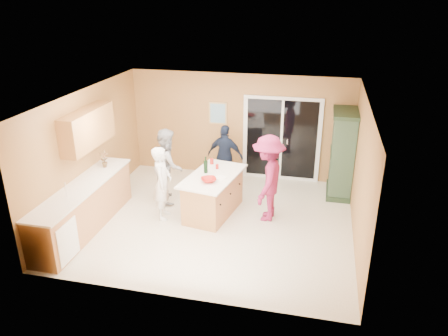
% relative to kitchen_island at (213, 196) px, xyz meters
% --- Properties ---
extents(floor, '(5.50, 5.50, 0.00)m').
position_rel_kitchen_island_xyz_m(floor, '(0.13, -0.30, -0.41)').
color(floor, '#EFE7CE').
rests_on(floor, ground).
extents(ceiling, '(5.50, 5.00, 0.10)m').
position_rel_kitchen_island_xyz_m(ceiling, '(0.13, -0.30, 2.19)').
color(ceiling, white).
rests_on(ceiling, wall_back).
extents(wall_back, '(5.50, 0.10, 2.60)m').
position_rel_kitchen_island_xyz_m(wall_back, '(0.13, 2.20, 0.89)').
color(wall_back, tan).
rests_on(wall_back, ground).
extents(wall_front, '(5.50, 0.10, 2.60)m').
position_rel_kitchen_island_xyz_m(wall_front, '(0.13, -2.80, 0.89)').
color(wall_front, tan).
rests_on(wall_front, ground).
extents(wall_left, '(0.10, 5.00, 2.60)m').
position_rel_kitchen_island_xyz_m(wall_left, '(-2.62, -0.30, 0.89)').
color(wall_left, tan).
rests_on(wall_left, ground).
extents(wall_right, '(0.10, 5.00, 2.60)m').
position_rel_kitchen_island_xyz_m(wall_right, '(2.88, -0.30, 0.89)').
color(wall_right, tan).
rests_on(wall_right, ground).
extents(left_cabinet_run, '(0.65, 3.05, 1.24)m').
position_rel_kitchen_island_xyz_m(left_cabinet_run, '(-2.32, -1.35, 0.05)').
color(left_cabinet_run, '#BD7B49').
rests_on(left_cabinet_run, floor).
extents(upper_cabinets, '(0.35, 1.60, 0.75)m').
position_rel_kitchen_island_xyz_m(upper_cabinets, '(-2.44, -0.50, 1.46)').
color(upper_cabinets, '#BD7B49').
rests_on(upper_cabinets, wall_left).
extents(sliding_door, '(1.90, 0.07, 2.10)m').
position_rel_kitchen_island_xyz_m(sliding_door, '(1.18, 2.16, 0.64)').
color(sliding_door, silver).
rests_on(sliding_door, floor).
extents(framed_picture, '(0.46, 0.04, 0.56)m').
position_rel_kitchen_island_xyz_m(framed_picture, '(-0.42, 2.17, 1.19)').
color(framed_picture, tan).
rests_on(framed_picture, wall_back).
extents(kitchen_island, '(1.19, 1.81, 0.88)m').
position_rel_kitchen_island_xyz_m(kitchen_island, '(0.00, 0.00, 0.00)').
color(kitchen_island, '#BD7B49').
rests_on(kitchen_island, floor).
extents(green_hutch, '(0.57, 1.08, 1.99)m').
position_rel_kitchen_island_xyz_m(green_hutch, '(2.62, 1.60, 0.55)').
color(green_hutch, '#203420').
rests_on(green_hutch, floor).
extents(woman_white, '(0.47, 0.63, 1.56)m').
position_rel_kitchen_island_xyz_m(woman_white, '(-0.97, -0.39, 0.37)').
color(woman_white, white).
rests_on(woman_white, floor).
extents(woman_grey, '(0.89, 0.99, 1.67)m').
position_rel_kitchen_island_xyz_m(woman_grey, '(-1.14, 0.41, 0.42)').
color(woman_grey, '#ABACAE').
rests_on(woman_grey, floor).
extents(woman_navy, '(0.93, 0.50, 1.51)m').
position_rel_kitchen_island_xyz_m(woman_navy, '(-0.07, 1.48, 0.34)').
color(woman_navy, '#1C273E').
rests_on(woman_navy, floor).
extents(woman_magenta, '(0.75, 1.21, 1.80)m').
position_rel_kitchen_island_xyz_m(woman_magenta, '(1.14, 0.05, 0.49)').
color(woman_magenta, '#98214C').
rests_on(woman_magenta, floor).
extents(serving_bowl, '(0.40, 0.40, 0.07)m').
position_rel_kitchen_island_xyz_m(serving_bowl, '(-0.00, -0.33, 0.51)').
color(serving_bowl, '#A81912').
rests_on(serving_bowl, kitchen_island).
extents(tulip_vase, '(0.21, 0.16, 0.37)m').
position_rel_kitchen_island_xyz_m(tulip_vase, '(-2.32, -0.22, 0.71)').
color(tulip_vase, maroon).
rests_on(tulip_vase, left_cabinet_run).
extents(tumbler_near, '(0.09, 0.09, 0.12)m').
position_rel_kitchen_island_xyz_m(tumbler_near, '(-0.18, 0.60, 0.53)').
color(tumbler_near, '#A81912').
rests_on(tumbler_near, kitchen_island).
extents(tumbler_far, '(0.09, 0.09, 0.10)m').
position_rel_kitchen_island_xyz_m(tumbler_far, '(0.00, 0.36, 0.52)').
color(tumbler_far, '#A81912').
rests_on(tumbler_far, kitchen_island).
extents(wine_bottle, '(0.08, 0.08, 0.36)m').
position_rel_kitchen_island_xyz_m(wine_bottle, '(-0.18, 0.10, 0.61)').
color(wine_bottle, black).
rests_on(wine_bottle, kitchen_island).
extents(white_plate, '(0.27, 0.27, 0.02)m').
position_rel_kitchen_island_xyz_m(white_plate, '(0.19, -0.10, 0.48)').
color(white_plate, white).
rests_on(white_plate, kitchen_island).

